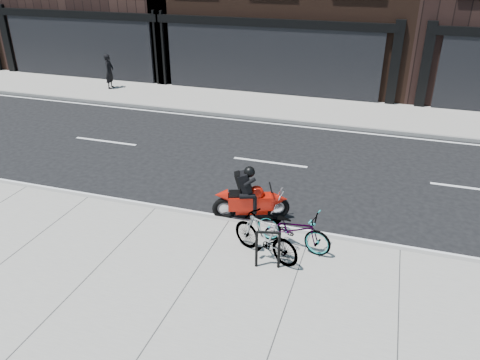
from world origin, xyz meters
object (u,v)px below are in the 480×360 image
(motorcycle, at_px, (254,198))
(bicycle_rear, at_px, (265,236))
(pedestrian, at_px, (109,71))
(bike_rack, at_px, (268,246))
(bicycle_front, at_px, (293,229))

(motorcycle, bearing_deg, bicycle_rear, -86.31)
(motorcycle, distance_m, pedestrian, 13.71)
(pedestrian, bearing_deg, bicycle_rear, -145.08)
(bicycle_rear, bearing_deg, bike_rack, 45.93)
(bicycle_front, height_order, bicycle_rear, bicycle_rear)
(bike_rack, xyz_separation_m, bicycle_rear, (-0.15, 0.35, -0.00))
(bike_rack, distance_m, pedestrian, 15.74)
(motorcycle, relative_size, pedestrian, 1.15)
(bike_rack, bearing_deg, pedestrian, 133.37)
(bicycle_front, distance_m, pedestrian, 15.35)
(bicycle_rear, bearing_deg, bicycle_front, 161.53)
(bicycle_rear, bearing_deg, motorcycle, -132.98)
(bicycle_rear, distance_m, pedestrian, 15.39)
(bicycle_rear, distance_m, motorcycle, 1.80)
(bicycle_front, relative_size, bicycle_rear, 1.05)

